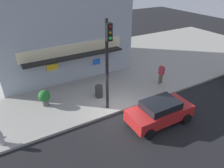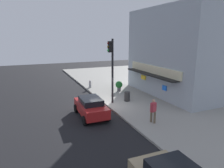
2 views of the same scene
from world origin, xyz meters
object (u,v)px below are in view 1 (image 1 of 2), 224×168
pedestrian (161,73)px  parked_car_red (160,111)px  potted_plant_by_doorway (44,97)px  fire_hydrant (1,138)px  trash_can (99,91)px  traffic_light (108,56)px

pedestrian → parked_car_red: pedestrian is taller
potted_plant_by_doorway → pedestrian: bearing=-9.6°
fire_hydrant → potted_plant_by_doorway: (2.86, 2.42, 0.24)m
pedestrian → parked_car_red: bearing=-132.4°
trash_can → potted_plant_by_doorway: size_ratio=0.79×
pedestrian → potted_plant_by_doorway: bearing=170.4°
trash_can → pedestrian: pedestrian is taller
potted_plant_by_doorway → parked_car_red: parked_car_red is taller
pedestrian → potted_plant_by_doorway: pedestrian is taller
fire_hydrant → parked_car_red: 8.70m
trash_can → fire_hydrant: bearing=-166.1°
fire_hydrant → trash_can: trash_can is taller
traffic_light → potted_plant_by_doorway: bearing=145.5°
fire_hydrant → parked_car_red: size_ratio=0.22×
potted_plant_by_doorway → parked_car_red: (5.46, -4.96, -0.03)m
fire_hydrant → potted_plant_by_doorway: size_ratio=0.77×
parked_car_red → traffic_light: bearing=128.0°
trash_can → potted_plant_by_doorway: bearing=166.7°
traffic_light → fire_hydrant: 7.07m
potted_plant_by_doorway → trash_can: bearing=-13.3°
pedestrian → parked_car_red: (-3.19, -3.49, -0.30)m
traffic_light → pedestrian: (5.21, 0.90, -2.70)m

